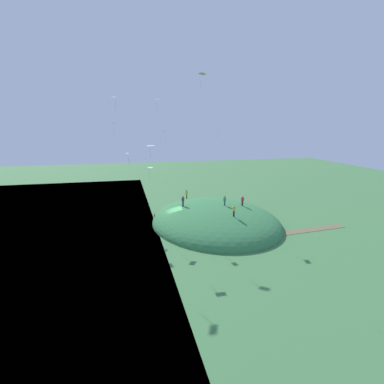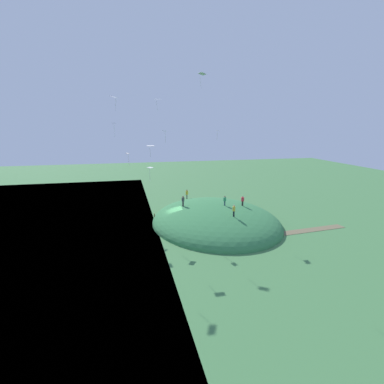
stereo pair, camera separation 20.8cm
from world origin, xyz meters
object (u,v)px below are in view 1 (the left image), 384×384
Objects in this scene: person_near_shore at (187,193)px; person_watching_kites at (183,200)px; kite_1 at (113,124)px; kite_3 at (150,168)px; person_with_child at (225,200)px; kite_0 at (128,155)px; mooring_post at (154,217)px; kite_2 at (202,74)px; kite_8 at (164,132)px; kite_5 at (151,146)px; kite_7 at (218,131)px; kite_6 at (114,97)px; kite_4 at (157,100)px; person_on_hilltop at (243,200)px; person_walking_path at (234,209)px.

person_watching_kites reaches higher than person_near_shore.
kite_1 is 11.13m from kite_3.
kite_3 reaches higher than person_with_child.
kite_0 is 1.94× the size of mooring_post.
kite_2 reaches higher than kite_1.
kite_1 is at bearing 159.55° from kite_8.
kite_7 reaches higher than kite_5.
kite_7 is at bearing -9.81° from kite_0.
kite_3 is at bearing 176.82° from kite_2.
kite_0 is 0.96× the size of kite_2.
kite_1 is 1.20× the size of kite_8.
kite_2 is at bearing -132.69° from kite_7.
kite_8 is (-4.68, 5.31, -7.88)m from kite_2.
kite_6 reaches higher than kite_0.
kite_4 is at bearing -119.30° from person_with_child.
kite_7 reaches higher than person_with_child.
kite_0 is (-14.64, 5.25, 6.88)m from person_with_child.
person_on_hilltop is at bearing -19.43° from kite_4.
person_watching_kites is 1.05× the size of person_on_hilltop.
kite_7 is 1.36× the size of mooring_post.
kite_3 is at bearing 51.50° from person_walking_path.
kite_7 is (11.18, 3.59, 5.09)m from kite_3.
person_on_hilltop is 0.86× the size of kite_8.
kite_0 is 1.07× the size of kite_6.
person_with_child is at bearing 16.18° from kite_2.
kite_7 is at bearing -151.93° from person_watching_kites.
kite_3 is at bearing -89.94° from person_with_child.
kite_8 is at bearing 29.71° from kite_6.
kite_8 is (-11.93, 3.99, 10.67)m from person_on_hilltop.
kite_1 is 1.08× the size of kite_2.
kite_4 is 10.57m from kite_7.
kite_5 is 1.49× the size of mooring_post.
kite_2 is (-3.84, 3.72, 18.50)m from person_walking_path.
kite_4 is (-9.40, 9.56, 15.48)m from person_walking_path.
kite_8 reaches higher than person_watching_kites.
person_near_shore is 9.13m from mooring_post.
kite_4 is 1.24× the size of kite_7.
kite_5 is 1.10× the size of kite_7.
kite_4 is (-5.69, -5.30, 16.33)m from person_near_shore.
person_walking_path is 13.22m from kite_7.
person_watching_kites is at bearing -114.57° from person_with_child.
person_with_child is 0.86× the size of person_near_shore.
kite_4 reaches higher than person_near_shore.
kite_1 reaches higher than kite_8.
kite_3 reaches higher than person_walking_path.
person_watching_kites is at bearing -175.80° from kite_7.
kite_4 is at bearing 76.14° from kite_5.
person_walking_path reaches higher than person_watching_kites.
kite_6 is 1.33× the size of kite_7.
person_with_child is 10.94m from kite_7.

